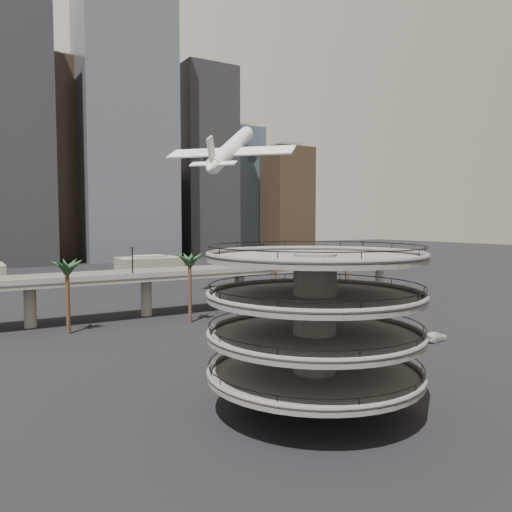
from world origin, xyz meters
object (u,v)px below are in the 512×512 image
parking_ramp (315,316)px  car_a (334,339)px  airborne_jet (231,149)px  car_c (435,337)px  overpass (195,277)px  car_b (359,325)px

parking_ramp → car_a: 29.64m
parking_ramp → airborne_jet: bearing=68.2°
parking_ramp → car_c: parking_ramp is taller
airborne_jet → overpass: bearing=173.8°
parking_ramp → airborne_jet: 81.24m
overpass → airborne_jet: (15.38, 11.92, 30.15)m
airborne_jet → car_a: size_ratio=5.84×
parking_ramp → overpass: (13.00, 59.00, -2.50)m
parking_ramp → airborne_jet: (28.38, 70.92, 27.65)m
overpass → car_b: 37.62m
parking_ramp → car_a: parking_ramp is taller
parking_ramp → car_a: size_ratio=4.59×
parking_ramp → car_b: size_ratio=4.42×
car_b → car_c: 13.65m
car_b → car_c: size_ratio=0.99×
car_a → car_c: bearing=-119.9°
car_a → airborne_jet: bearing=-16.2°
car_b → airborne_jet: bearing=16.3°
parking_ramp → overpass: parking_ramp is taller
parking_ramp → airborne_jet: airborne_jet is taller
car_c → overpass: bearing=18.4°
overpass → airborne_jet: bearing=37.8°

